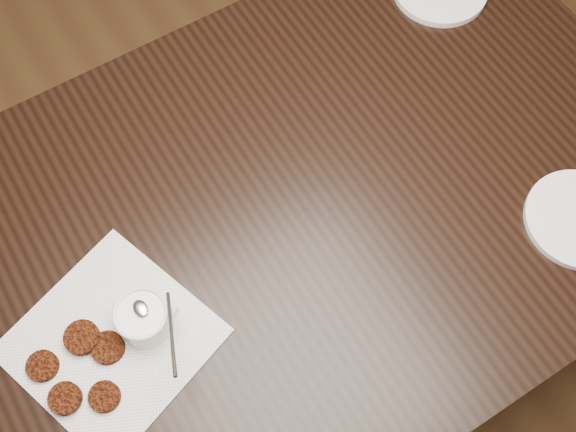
{
  "coord_description": "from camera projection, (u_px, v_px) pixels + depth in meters",
  "views": [
    {
      "loc": [
        -0.27,
        -0.37,
        1.86
      ],
      "look_at": [
        -0.01,
        0.06,
        0.8
      ],
      "focal_mm": 42.71,
      "sensor_mm": 36.0,
      "label": 1
    }
  ],
  "objects": [
    {
      "name": "sauce_ramekin",
      "position": [
        140.0,
        313.0,
        1.09
      ],
      "size": [
        0.14,
        0.14,
        0.12
      ],
      "primitive_type": null,
      "rotation": [
        0.0,
        0.0,
        -0.17
      ],
      "color": "white",
      "rests_on": "napkin"
    },
    {
      "name": "floor",
      "position": [
        301.0,
        355.0,
        1.88
      ],
      "size": [
        4.0,
        4.0,
        0.0
      ],
      "primitive_type": "plane",
      "color": "#52381C",
      "rests_on": "ground"
    },
    {
      "name": "patty_cluster",
      "position": [
        79.0,
        374.0,
        1.1
      ],
      "size": [
        0.24,
        0.24,
        0.02
      ],
      "primitive_type": null,
      "rotation": [
        0.0,
        0.0,
        0.3
      ],
      "color": "maroon",
      "rests_on": "napkin"
    },
    {
      "name": "napkin",
      "position": [
        112.0,
        341.0,
        1.13
      ],
      "size": [
        0.37,
        0.37,
        0.0
      ],
      "primitive_type": "cube",
      "rotation": [
        0.0,
        0.0,
        0.33
      ],
      "color": "white",
      "rests_on": "table"
    },
    {
      "name": "table",
      "position": [
        292.0,
        280.0,
        1.58
      ],
      "size": [
        1.48,
        0.95,
        0.75
      ],
      "primitive_type": "cube",
      "color": "black",
      "rests_on": "floor"
    }
  ]
}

